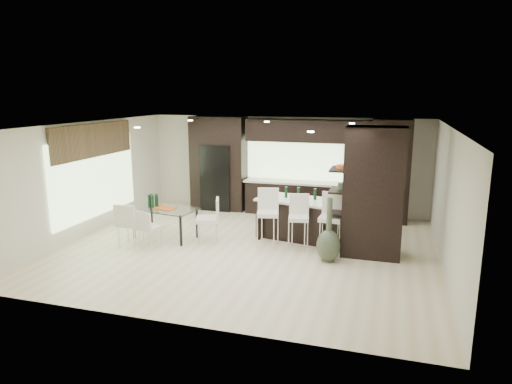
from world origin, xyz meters
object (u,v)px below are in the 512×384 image
(kitchen_island, at_px, (305,219))
(stool_right, at_px, (330,229))
(chair_end, at_px, (208,222))
(stool_left, at_px, (268,224))
(bench, at_px, (322,221))
(floor_vase, at_px, (329,230))
(chair_near, at_px, (150,230))
(chair_far, at_px, (131,226))
(stool_mid, at_px, (299,228))
(dining_table, at_px, (165,223))

(kitchen_island, bearing_deg, stool_right, -39.28)
(chair_end, bearing_deg, stool_left, -106.55)
(bench, distance_m, chair_end, 2.92)
(floor_vase, bearing_deg, chair_end, 171.36)
(bench, distance_m, floor_vase, 2.19)
(bench, height_order, chair_end, chair_end)
(kitchen_island, xyz_separation_m, chair_end, (-2.09, -0.90, 0.00))
(chair_near, bearing_deg, floor_vase, 17.81)
(stool_right, xyz_separation_m, chair_far, (-4.31, -0.83, -0.07))
(stool_mid, xyz_separation_m, bench, (0.29, 1.58, -0.26))
(stool_left, distance_m, bench, 1.89)
(stool_right, height_order, floor_vase, floor_vase)
(bench, distance_m, dining_table, 3.84)
(stool_right, bearing_deg, chair_far, -166.43)
(floor_vase, height_order, chair_near, floor_vase)
(kitchen_island, bearing_deg, chair_end, -146.21)
(floor_vase, relative_size, chair_near, 1.67)
(bench, relative_size, chair_end, 1.27)
(kitchen_island, relative_size, floor_vase, 1.69)
(chair_near, bearing_deg, chair_end, 47.14)
(stool_mid, height_order, dining_table, stool_mid)
(stool_mid, relative_size, chair_near, 1.23)
(stool_right, bearing_deg, dining_table, -176.04)
(stool_mid, distance_m, stool_right, 0.69)
(chair_far, bearing_deg, chair_end, 24.09)
(dining_table, relative_size, chair_far, 1.62)
(bench, bearing_deg, chair_near, -137.68)
(chair_end, bearing_deg, bench, -74.82)
(stool_left, bearing_deg, dining_table, 168.79)
(kitchen_island, xyz_separation_m, bench, (0.29, 0.78, -0.24))
(dining_table, bearing_deg, kitchen_island, 24.16)
(kitchen_island, bearing_deg, bench, 80.29)
(stool_right, relative_size, chair_far, 1.14)
(chair_far, bearing_deg, kitchen_island, 22.66)
(stool_left, xyz_separation_m, chair_end, (-1.40, -0.09, -0.05))
(kitchen_island, distance_m, stool_mid, 0.80)
(stool_right, distance_m, chair_near, 3.93)
(floor_vase, bearing_deg, bench, 101.76)
(dining_table, bearing_deg, chair_far, -113.61)
(bench, bearing_deg, stool_mid, -92.70)
(chair_near, xyz_separation_m, chair_far, (-0.46, -0.03, 0.06))
(floor_vase, bearing_deg, kitchen_island, 118.64)
(bench, xyz_separation_m, dining_table, (-3.45, -1.68, 0.13))
(stool_mid, relative_size, dining_table, 0.66)
(stool_left, height_order, stool_mid, stool_left)
(dining_table, bearing_deg, chair_near, -81.73)
(stool_left, height_order, bench, stool_left)
(kitchen_island, bearing_deg, stool_mid, -79.53)
(chair_end, bearing_deg, stool_right, -108.29)
(dining_table, xyz_separation_m, chair_near, (0.00, -0.71, 0.04))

